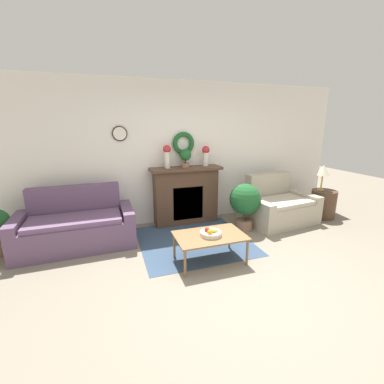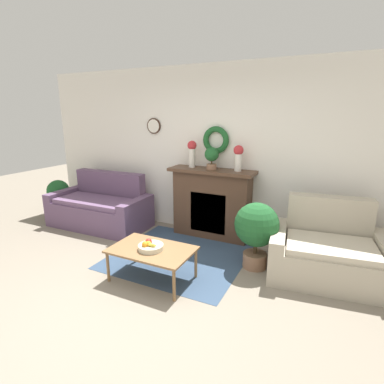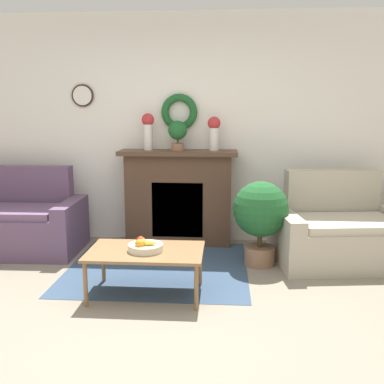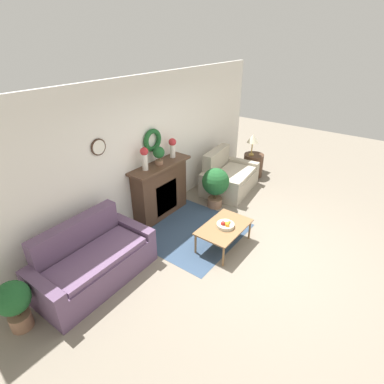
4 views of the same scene
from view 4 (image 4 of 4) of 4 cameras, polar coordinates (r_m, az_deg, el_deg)
name	(u,v)px [view 4 (image 4 of 4)]	position (r m, az deg, el deg)	size (l,w,h in m)	color
ground_plane	(259,255)	(5.28, 12.72, -11.60)	(16.00, 16.00, 0.00)	gray
floor_rug	(191,231)	(5.68, -0.11, -7.46)	(1.80, 1.72, 0.01)	#334760
wall_back	(151,149)	(5.76, -7.84, 8.05)	(6.80, 0.15, 2.70)	white
fireplace	(160,190)	(5.94, -6.03, 0.45)	(1.37, 0.41, 1.12)	#4C3323
couch_left	(93,262)	(4.77, -18.32, -12.48)	(1.78, 0.90, 0.93)	#604766
loveseat_right	(228,177)	(7.06, 6.90, 2.81)	(1.47, 1.11, 0.93)	#B2A893
coffee_table	(224,228)	(5.16, 6.12, -6.83)	(0.98, 0.62, 0.40)	olive
fruit_bowl	(226,225)	(5.10, 6.41, -6.25)	(0.30, 0.30, 0.12)	beige
side_table_by_loveseat	(253,165)	(7.88, 11.56, 5.07)	(0.50, 0.50, 0.58)	#4C3323
table_lamp	(253,139)	(7.61, 11.52, 9.87)	(0.29, 0.29, 0.53)	#B28E42
vase_on_mantel_left	(145,157)	(5.38, -9.03, 6.61)	(0.15, 0.15, 0.42)	silver
vase_on_mantel_right	(172,146)	(5.91, -3.75, 8.68)	(0.15, 0.15, 0.39)	silver
potted_plant_on_mantel	(159,154)	(5.61, -6.35, 7.24)	(0.22, 0.22, 0.34)	#8E664C
potted_plant_floor_by_couch	(14,302)	(4.41, -30.81, -17.57)	(0.42, 0.42, 0.72)	#8E664C
potted_plant_floor_by_loveseat	(216,184)	(6.21, 4.51, 1.61)	(0.57, 0.57, 0.87)	#8E664C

